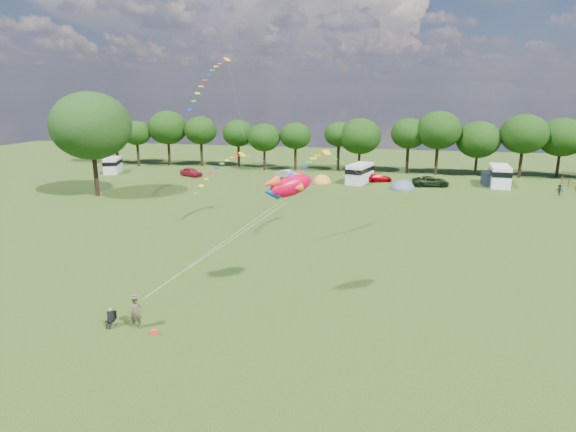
% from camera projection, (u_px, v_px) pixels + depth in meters
% --- Properties ---
extents(ground_plane, '(180.00, 180.00, 0.00)m').
position_uv_depth(ground_plane, '(260.00, 309.00, 30.02)').
color(ground_plane, '#1A310C').
rests_on(ground_plane, ground).
extents(tree_line, '(102.98, 10.98, 10.27)m').
position_uv_depth(tree_line, '(382.00, 135.00, 79.26)').
color(tree_line, black).
rests_on(tree_line, ground).
extents(big_tree, '(10.00, 10.00, 13.28)m').
position_uv_depth(big_tree, '(91.00, 126.00, 60.59)').
color(big_tree, black).
rests_on(big_tree, ground).
extents(car_a, '(4.42, 3.18, 1.37)m').
position_uv_depth(car_a, '(191.00, 172.00, 77.18)').
color(car_a, maroon).
rests_on(car_a, ground).
extents(car_b, '(4.16, 2.73, 1.38)m').
position_uv_depth(car_b, '(288.00, 174.00, 75.17)').
color(car_b, '#979AA1').
rests_on(car_b, ground).
extents(car_c, '(4.33, 3.05, 1.20)m').
position_uv_depth(car_c, '(378.00, 178.00, 72.57)').
color(car_c, '#B60007').
rests_on(car_c, ground).
extents(car_d, '(5.60, 3.25, 1.44)m').
position_uv_depth(car_d, '(431.00, 181.00, 69.00)').
color(car_d, black).
rests_on(car_d, ground).
extents(campervan_a, '(3.84, 5.57, 2.52)m').
position_uv_depth(campervan_a, '(113.00, 165.00, 80.60)').
color(campervan_a, silver).
rests_on(campervan_a, ground).
extents(campervan_c, '(3.96, 6.22, 2.82)m').
position_uv_depth(campervan_c, '(360.00, 173.00, 71.50)').
color(campervan_c, white).
rests_on(campervan_c, ground).
extents(campervan_d, '(3.03, 6.24, 2.97)m').
position_uv_depth(campervan_d, '(500.00, 175.00, 68.97)').
color(campervan_d, white).
rests_on(campervan_d, ground).
extents(tent_orange, '(2.97, 3.26, 2.33)m').
position_uv_depth(tent_orange, '(322.00, 182.00, 72.03)').
color(tent_orange, orange).
rests_on(tent_orange, ground).
extents(tent_greyblue, '(3.55, 3.88, 2.64)m').
position_uv_depth(tent_greyblue, '(402.00, 189.00, 67.05)').
color(tent_greyblue, '#4C5D68').
rests_on(tent_greyblue, ground).
extents(awning_navy, '(3.46, 2.99, 1.92)m').
position_uv_depth(awning_navy, '(494.00, 179.00, 69.29)').
color(awning_navy, '#182233').
rests_on(awning_navy, ground).
extents(kite_flyer, '(0.82, 0.69, 1.92)m').
position_uv_depth(kite_flyer, '(136.00, 313.00, 27.36)').
color(kite_flyer, brown).
rests_on(kite_flyer, ground).
extents(camp_chair, '(0.56, 0.56, 1.15)m').
position_uv_depth(camp_chair, '(111.00, 315.00, 27.65)').
color(camp_chair, '#99999E').
rests_on(camp_chair, ground).
extents(kite_bag, '(0.46, 0.36, 0.28)m').
position_uv_depth(kite_bag, '(154.00, 332.00, 26.84)').
color(kite_bag, red).
rests_on(kite_bag, ground).
extents(fish_kite, '(3.29, 2.99, 1.89)m').
position_uv_depth(fish_kite, '(287.00, 186.00, 29.42)').
color(fish_kite, red).
rests_on(fish_kite, ground).
extents(streamer_kite_a, '(3.37, 5.68, 5.79)m').
position_uv_depth(streamer_kite_a, '(212.00, 76.00, 53.85)').
color(streamer_kite_a, '#D5A009').
rests_on(streamer_kite_a, ground).
extents(streamer_kite_b, '(4.25, 4.81, 3.84)m').
position_uv_depth(streamer_kite_b, '(223.00, 166.00, 49.54)').
color(streamer_kite_b, '#FFCB02').
rests_on(streamer_kite_b, ground).
extents(streamer_kite_c, '(3.29, 5.01, 2.84)m').
position_uv_depth(streamer_kite_c, '(312.00, 163.00, 43.35)').
color(streamer_kite_c, gold).
rests_on(streamer_kite_c, ground).
extents(walker_b, '(0.98, 0.51, 1.47)m').
position_uv_depth(walker_b, '(559.00, 190.00, 62.71)').
color(walker_b, black).
rests_on(walker_b, ground).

